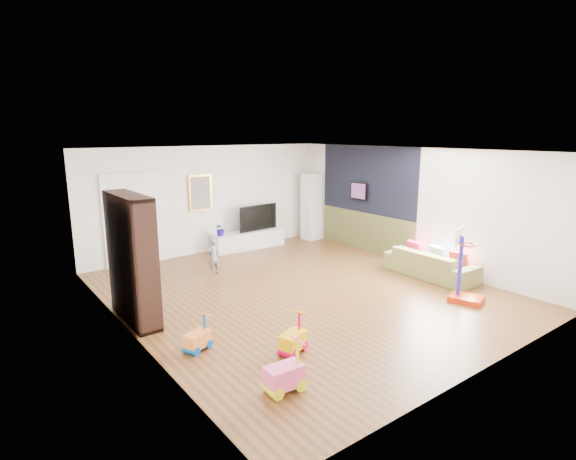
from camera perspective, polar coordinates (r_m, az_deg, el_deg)
floor at (r=8.83m, az=1.57°, el=-7.76°), size 6.50×7.50×0.00m
ceiling at (r=8.30m, az=1.68°, el=10.03°), size 6.50×7.50×0.00m
wall_back at (r=11.59m, az=-9.99°, el=3.81°), size 6.50×0.00×2.70m
wall_front at (r=6.08m, az=24.23°, el=-4.88°), size 6.50×0.00×2.70m
wall_left at (r=6.98m, az=-19.81°, el=-2.39°), size 0.00×7.50×2.70m
wall_right at (r=10.76m, az=15.34°, el=2.90°), size 0.00×7.50×2.70m
navy_accent at (r=11.58m, az=9.96°, el=6.30°), size 0.01×3.20×1.70m
olive_wainscot at (r=11.80m, az=9.72°, el=-0.23°), size 0.01×3.20×1.00m
doorway at (r=10.89m, az=-18.77°, el=1.19°), size 1.45×0.06×2.10m
painting_back at (r=11.42m, az=-11.06°, el=4.66°), size 0.62×0.06×0.92m
artwork_right at (r=11.71m, az=8.97°, el=4.92°), size 0.04×0.56×0.46m
media_console at (r=11.97m, az=-5.07°, el=-1.24°), size 2.00×0.57×0.46m
tall_cabinet at (r=12.85m, az=2.97°, el=2.98°), size 0.46×0.46×1.89m
bookshelf at (r=7.64m, az=-19.20°, el=-3.45°), size 0.38×1.43×2.09m
sofa at (r=10.05m, az=17.62°, el=-4.11°), size 0.80×1.98×0.57m
basketball_hoop at (r=8.73m, az=22.00°, el=-4.23°), size 0.62×0.69×1.36m
ride_on_yellow at (r=6.42m, az=0.62°, el=-13.13°), size 0.48×0.39×0.55m
ride_on_orange at (r=6.62m, az=-11.48°, el=-12.79°), size 0.44×0.36×0.50m
ride_on_pink at (r=5.56m, az=-0.50°, el=-17.09°), size 0.47×0.30×0.61m
child at (r=9.86m, az=-9.46°, el=-3.32°), size 0.31×0.22×0.80m
tv at (r=12.05m, az=-4.13°, el=1.66°), size 1.19×0.26×0.68m
vase_plant at (r=11.45m, az=-8.54°, el=0.16°), size 0.33×0.29×0.36m
pillow_left at (r=9.90m, az=20.88°, el=-3.60°), size 0.16×0.38×0.37m
pillow_center at (r=10.15m, az=18.54°, el=-3.04°), size 0.19×0.41×0.39m
pillow_right at (r=10.49m, az=15.82°, el=-2.37°), size 0.14×0.38×0.37m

